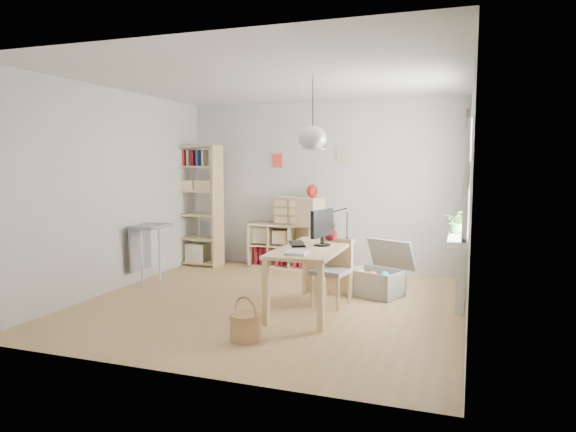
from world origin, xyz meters
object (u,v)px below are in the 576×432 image
(tall_bookshelf, at_px, (197,201))
(monitor, at_px, (322,225))
(cube_shelf, at_px, (291,250))
(desk, at_px, (312,255))
(storage_chest, at_px, (378,277))
(chair, at_px, (333,267))
(drawer_chest, at_px, (299,211))

(tall_bookshelf, bearing_deg, monitor, -34.24)
(cube_shelf, bearing_deg, monitor, -62.18)
(desk, relative_size, storage_chest, 1.59)
(cube_shelf, relative_size, monitor, 2.88)
(desk, distance_m, chair, 0.42)
(cube_shelf, xyz_separation_m, tall_bookshelf, (-1.56, -0.28, 0.79))
(tall_bookshelf, height_order, storage_chest, tall_bookshelf)
(chair, relative_size, drawer_chest, 1.02)
(cube_shelf, relative_size, drawer_chest, 1.78)
(storage_chest, bearing_deg, monitor, -99.04)
(cube_shelf, height_order, chair, chair)
(storage_chest, bearing_deg, chair, -101.67)
(tall_bookshelf, height_order, drawer_chest, tall_bookshelf)
(storage_chest, bearing_deg, tall_bookshelf, -174.00)
(chair, distance_m, storage_chest, 0.82)
(cube_shelf, relative_size, chair, 1.75)
(drawer_chest, bearing_deg, cube_shelf, -176.94)
(desk, bearing_deg, drawer_chest, 111.59)
(chair, height_order, monitor, monitor)
(desk, distance_m, tall_bookshelf, 3.27)
(cube_shelf, height_order, drawer_chest, drawer_chest)
(monitor, bearing_deg, cube_shelf, 130.68)
(tall_bookshelf, xyz_separation_m, storage_chest, (3.20, -0.98, -0.86))
(desk, xyz_separation_m, storage_chest, (0.61, 0.97, -0.43))
(desk, relative_size, monitor, 3.09)
(chair, bearing_deg, tall_bookshelf, 160.40)
(chair, relative_size, monitor, 1.65)
(chair, bearing_deg, drawer_chest, 129.94)
(cube_shelf, bearing_deg, tall_bookshelf, -169.81)
(desk, height_order, drawer_chest, drawer_chest)
(cube_shelf, height_order, tall_bookshelf, tall_bookshelf)
(monitor, relative_size, drawer_chest, 0.62)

